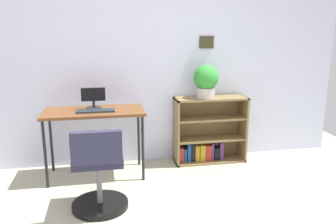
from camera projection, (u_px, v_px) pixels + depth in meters
wall_back at (133, 68)px, 4.13m from camera, size 5.20×0.12×2.32m
desk at (94, 116)px, 3.76m from camera, size 1.09×0.52×0.76m
monitor at (93, 98)px, 3.81m from camera, size 0.26×0.16×0.23m
keyboard at (96, 111)px, 3.68m from camera, size 0.41×0.14×0.02m
office_chair at (99, 174)px, 3.09m from camera, size 0.52×0.55×0.82m
bookshelf_low at (208, 132)px, 4.30m from camera, size 0.88×0.30×0.82m
potted_plant_on_shelf at (206, 80)px, 4.07m from camera, size 0.29×0.29×0.39m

